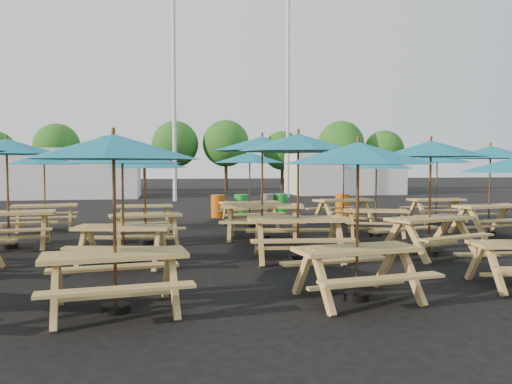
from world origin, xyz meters
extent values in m
plane|color=black|center=(0.00, 0.00, 0.00)|extent=(120.00, 120.00, 0.00)
cube|color=tan|center=(-5.89, -0.34, 0.79)|extent=(1.99, 0.97, 0.06)
cube|color=tan|center=(-5.81, -1.03, 0.48)|extent=(1.93, 0.49, 0.04)
cube|color=tan|center=(-5.98, 0.36, 0.48)|extent=(1.93, 0.49, 0.04)
cylinder|color=black|center=(-5.89, -0.34, 0.05)|extent=(0.38, 0.38, 0.11)
cylinder|color=brown|center=(-5.89, -0.34, 1.22)|extent=(0.05, 0.05, 2.44)
cone|color=#136D8C|center=(-5.89, -0.34, 2.25)|extent=(2.58, 2.58, 0.34)
cube|color=tan|center=(-5.82, 2.73, 0.70)|extent=(1.79, 0.89, 0.06)
cube|color=tan|center=(-5.73, 2.11, 0.43)|extent=(1.73, 0.46, 0.04)
cube|color=tan|center=(-5.90, 3.35, 0.43)|extent=(1.73, 0.46, 0.04)
cylinder|color=black|center=(-5.82, 2.73, 0.05)|extent=(0.34, 0.34, 0.10)
cylinder|color=brown|center=(-5.82, 2.73, 1.09)|extent=(0.04, 0.04, 2.19)
cone|color=#136D8C|center=(-5.82, 2.73, 2.02)|extent=(2.34, 2.34, 0.30)
cube|color=tan|center=(-3.10, -5.74, 0.72)|extent=(1.82, 0.90, 0.06)
cube|color=tan|center=(-3.01, -6.38, 0.44)|extent=(1.77, 0.46, 0.04)
cube|color=tan|center=(-3.18, -5.11, 0.44)|extent=(1.77, 0.46, 0.04)
cylinder|color=black|center=(-3.10, -5.74, 0.05)|extent=(0.35, 0.35, 0.10)
cylinder|color=brown|center=(-3.10, -5.74, 1.12)|extent=(0.04, 0.04, 2.24)
cone|color=#136D8C|center=(-3.10, -5.74, 2.06)|extent=(2.38, 2.38, 0.31)
cube|color=tan|center=(-3.24, -2.78, 0.71)|extent=(1.81, 0.97, 0.06)
cube|color=tan|center=(-3.35, -3.40, 0.43)|extent=(1.73, 0.54, 0.04)
cube|color=tan|center=(-3.12, -2.16, 0.43)|extent=(1.73, 0.54, 0.04)
cylinder|color=black|center=(-3.24, -2.78, 0.05)|extent=(0.34, 0.34, 0.10)
cylinder|color=brown|center=(-3.24, -2.78, 1.10)|extent=(0.04, 0.04, 2.19)
cone|color=#136D8C|center=(-3.24, -2.78, 2.02)|extent=(2.43, 2.43, 0.31)
cube|color=tan|center=(-2.94, -0.23, 0.67)|extent=(1.72, 0.88, 0.05)
cube|color=tan|center=(-2.84, -0.82, 0.41)|extent=(1.65, 0.48, 0.04)
cube|color=tan|center=(-3.03, 0.37, 0.41)|extent=(1.65, 0.48, 0.04)
cylinder|color=black|center=(-2.94, -0.23, 0.05)|extent=(0.33, 0.33, 0.09)
cylinder|color=brown|center=(-2.94, -0.23, 1.05)|extent=(0.04, 0.04, 2.09)
cone|color=#136D8C|center=(-2.94, -0.23, 1.93)|extent=(2.28, 2.28, 0.29)
cube|color=tan|center=(-3.09, 2.68, 0.66)|extent=(1.65, 0.72, 0.05)
cube|color=tan|center=(-3.05, 2.09, 0.40)|extent=(1.62, 0.32, 0.04)
cube|color=tan|center=(-3.12, 3.27, 0.40)|extent=(1.62, 0.32, 0.04)
cylinder|color=black|center=(-3.09, 2.68, 0.04)|extent=(0.32, 0.32, 0.09)
cylinder|color=brown|center=(-3.09, 2.68, 1.03)|extent=(0.04, 0.04, 2.06)
cone|color=#136D8C|center=(-3.09, 2.68, 1.90)|extent=(2.07, 2.07, 0.29)
cube|color=tan|center=(0.08, -5.74, 0.70)|extent=(1.77, 0.90, 0.06)
cube|color=tan|center=(0.17, -6.35, 0.42)|extent=(1.71, 0.48, 0.04)
cube|color=tan|center=(-0.01, -5.12, 0.42)|extent=(1.71, 0.48, 0.04)
cylinder|color=black|center=(0.08, -5.74, 0.05)|extent=(0.34, 0.34, 0.09)
cylinder|color=brown|center=(0.08, -5.74, 1.08)|extent=(0.04, 0.04, 2.16)
cone|color=#136D8C|center=(0.08, -5.74, 2.00)|extent=(2.34, 2.34, 0.30)
cube|color=tan|center=(0.04, -2.80, 0.79)|extent=(2.00, 0.94, 0.06)
cube|color=tan|center=(-0.03, -3.50, 0.48)|extent=(1.95, 0.46, 0.04)
cube|color=tan|center=(0.12, -2.09, 0.48)|extent=(1.95, 0.46, 0.04)
cylinder|color=black|center=(0.04, -2.80, 0.05)|extent=(0.39, 0.39, 0.11)
cylinder|color=brown|center=(0.04, -2.80, 1.23)|extent=(0.05, 0.05, 2.46)
cone|color=#136D8C|center=(0.04, -2.80, 2.27)|extent=(2.57, 2.57, 0.34)
cube|color=tan|center=(-0.11, 0.01, 0.83)|extent=(2.13, 1.16, 0.07)
cube|color=tan|center=(-0.26, -0.72, 0.50)|extent=(2.03, 0.67, 0.04)
cube|color=tan|center=(0.03, 0.73, 0.50)|extent=(2.03, 0.67, 0.04)
cylinder|color=black|center=(-0.11, 0.01, 0.06)|extent=(0.40, 0.40, 0.11)
cylinder|color=brown|center=(-0.11, 0.01, 1.29)|extent=(0.05, 0.05, 2.57)
cone|color=#136D8C|center=(-0.11, 0.01, 2.37)|extent=(2.88, 2.88, 0.36)
cube|color=tan|center=(0.01, 2.60, 0.72)|extent=(1.83, 0.90, 0.06)
cube|color=tan|center=(0.09, 1.96, 0.44)|extent=(1.78, 0.46, 0.04)
cube|color=tan|center=(-0.07, 3.24, 0.44)|extent=(1.78, 0.46, 0.04)
cylinder|color=black|center=(0.01, 2.60, 0.05)|extent=(0.35, 0.35, 0.10)
cylinder|color=brown|center=(0.01, 2.60, 1.12)|extent=(0.04, 0.04, 2.25)
cone|color=#136D8C|center=(0.01, 2.60, 2.07)|extent=(2.39, 2.39, 0.31)
cube|color=tan|center=(2.92, -4.92, 0.40)|extent=(1.60, 0.41, 0.04)
cube|color=tan|center=(2.80, -2.82, 0.76)|extent=(1.97, 1.27, 0.06)
cube|color=tan|center=(3.02, -3.46, 0.46)|extent=(1.83, 0.84, 0.04)
cube|color=tan|center=(2.58, -2.18, 0.46)|extent=(1.83, 0.84, 0.04)
cylinder|color=black|center=(2.80, -2.82, 0.05)|extent=(0.37, 0.37, 0.10)
cylinder|color=brown|center=(2.80, -2.82, 1.18)|extent=(0.05, 0.05, 2.35)
cone|color=#136D8C|center=(2.80, -2.82, 2.17)|extent=(2.84, 2.84, 0.33)
cube|color=tan|center=(2.89, 0.01, 0.66)|extent=(1.73, 1.06, 0.05)
cube|color=tan|center=(2.72, -0.56, 0.40)|extent=(1.61, 0.67, 0.04)
cube|color=tan|center=(3.05, 0.58, 0.40)|extent=(1.61, 0.67, 0.04)
cylinder|color=black|center=(2.89, 0.01, 0.04)|extent=(0.32, 0.32, 0.09)
cylinder|color=brown|center=(2.89, 0.01, 1.03)|extent=(0.04, 0.04, 2.06)
cone|color=#136D8C|center=(2.89, 0.01, 1.90)|extent=(2.44, 2.44, 0.29)
cube|color=tan|center=(3.00, 2.73, 0.75)|extent=(1.95, 1.12, 0.06)
cube|color=tan|center=(3.16, 2.08, 0.46)|extent=(1.84, 0.67, 0.04)
cube|color=tan|center=(2.85, 3.38, 0.46)|extent=(1.84, 0.67, 0.04)
cylinder|color=black|center=(3.00, 2.73, 0.05)|extent=(0.37, 0.37, 0.10)
cylinder|color=brown|center=(3.00, 2.73, 1.17)|extent=(0.04, 0.04, 2.34)
cone|color=#136D8C|center=(3.00, 2.73, 2.16)|extent=(2.68, 2.68, 0.33)
cube|color=tan|center=(5.93, -0.29, 0.76)|extent=(1.95, 1.02, 0.06)
cube|color=tan|center=(6.05, -0.96, 0.46)|extent=(1.87, 0.56, 0.04)
cube|color=tan|center=(5.82, 0.38, 0.46)|extent=(1.87, 0.56, 0.04)
cylinder|color=black|center=(5.93, -0.29, 0.05)|extent=(0.37, 0.37, 0.10)
cylinder|color=brown|center=(5.93, -0.29, 1.18)|extent=(0.05, 0.05, 2.37)
cone|color=#136D8C|center=(5.93, -0.29, 2.18)|extent=(2.60, 2.60, 0.33)
cube|color=tan|center=(6.18, 2.74, 0.73)|extent=(1.79, 0.75, 0.06)
cube|color=tan|center=(6.21, 2.09, 0.44)|extent=(1.78, 0.30, 0.04)
cube|color=tan|center=(6.16, 3.39, 0.44)|extent=(1.78, 0.30, 0.04)
cylinder|color=black|center=(6.18, 2.74, 0.05)|extent=(0.35, 0.35, 0.10)
cylinder|color=brown|center=(6.18, 2.74, 1.13)|extent=(0.04, 0.04, 2.27)
cone|color=#136D8C|center=(6.18, 2.74, 2.09)|extent=(2.22, 2.22, 0.32)
cylinder|color=#D25B0C|center=(-0.65, 5.46, 0.40)|extent=(0.50, 0.50, 0.80)
cylinder|color=green|center=(0.20, 5.59, 0.40)|extent=(0.50, 0.50, 0.80)
cylinder|color=gray|center=(1.18, 5.70, 0.40)|extent=(0.50, 0.50, 0.80)
cylinder|color=green|center=(1.70, 5.75, 0.40)|extent=(0.50, 0.50, 0.80)
cylinder|color=#D25B0C|center=(3.93, 5.35, 0.40)|extent=(0.50, 0.50, 0.80)
cylinder|color=silver|center=(-2.00, 14.00, 6.00)|extent=(0.20, 0.20, 12.00)
cylinder|color=silver|center=(4.50, 16.00, 6.00)|extent=(0.20, 0.20, 12.00)
cube|color=silver|center=(-8.00, 18.00, 1.40)|extent=(8.00, 4.00, 2.80)
cube|color=silver|center=(9.00, 19.00, 1.30)|extent=(7.00, 4.00, 2.60)
cylinder|color=#382314|center=(-9.74, 23.90, 1.07)|extent=(0.24, 0.24, 2.14)
sphere|color=#1E5919|center=(-9.74, 23.90, 3.16)|extent=(3.11, 3.11, 3.11)
cylinder|color=#382314|center=(-6.39, 23.65, 0.89)|extent=(0.24, 0.24, 1.78)
sphere|color=#1E5919|center=(-6.39, 23.65, 2.63)|extent=(2.59, 2.59, 2.59)
cylinder|color=#382314|center=(-1.75, 24.72, 1.16)|extent=(0.24, 0.24, 2.31)
sphere|color=#1E5919|center=(-1.75, 24.72, 3.41)|extent=(3.36, 3.36, 3.36)
cylinder|color=#382314|center=(1.90, 24.26, 1.17)|extent=(0.24, 0.24, 2.35)
sphere|color=#1E5919|center=(1.90, 24.26, 3.47)|extent=(3.41, 3.41, 3.41)
cylinder|color=#382314|center=(6.22, 24.67, 1.01)|extent=(0.24, 0.24, 2.02)
sphere|color=#1E5919|center=(6.22, 24.67, 2.98)|extent=(2.94, 2.94, 2.94)
cylinder|color=#382314|center=(10.23, 22.90, 1.16)|extent=(0.24, 0.24, 2.32)
sphere|color=#1E5919|center=(10.23, 22.90, 3.43)|extent=(3.38, 3.38, 3.38)
cylinder|color=#382314|center=(13.63, 22.92, 1.02)|extent=(0.24, 0.24, 2.03)
sphere|color=#1E5919|center=(13.63, 22.92, 3.00)|extent=(2.95, 2.95, 2.95)
camera|label=1|loc=(-2.47, -12.09, 1.82)|focal=35.00mm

